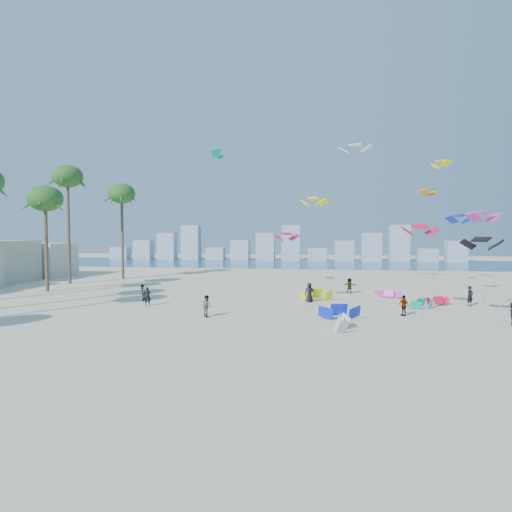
# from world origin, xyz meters

# --- Properties ---
(ground) EXTENTS (220.00, 220.00, 0.00)m
(ground) POSITION_xyz_m (0.00, 0.00, 0.00)
(ground) COLOR beige
(ground) RESTS_ON ground
(ocean) EXTENTS (220.00, 220.00, 0.00)m
(ocean) POSITION_xyz_m (0.00, 72.00, 0.01)
(ocean) COLOR navy
(ocean) RESTS_ON ground
(kitesurfer_near) EXTENTS (0.72, 0.60, 1.68)m
(kitesurfer_near) POSITION_xyz_m (-6.72, 15.63, 0.84)
(kitesurfer_near) COLOR black
(kitesurfer_near) RESTS_ON ground
(kitesurfer_mid) EXTENTS (1.03, 1.03, 1.68)m
(kitesurfer_mid) POSITION_xyz_m (-0.15, 11.48, 0.84)
(kitesurfer_mid) COLOR gray
(kitesurfer_mid) RESTS_ON ground
(kitesurfers_far) EXTENTS (30.95, 16.04, 1.84)m
(kitesurfers_far) POSITION_xyz_m (11.58, 18.76, 0.85)
(kitesurfers_far) COLOR black
(kitesurfers_far) RESTS_ON ground
(grounded_kites) EXTENTS (14.00, 17.74, 1.03)m
(grounded_kites) POSITION_xyz_m (11.69, 16.17, 0.46)
(grounded_kites) COLOR silver
(grounded_kites) RESTS_ON ground
(flying_kites) EXTENTS (28.33, 24.43, 17.16)m
(flying_kites) POSITION_xyz_m (14.42, 23.03, 11.19)
(flying_kites) COLOR red
(flying_kites) RESTS_ON ground
(distant_skyline) EXTENTS (85.00, 3.00, 8.40)m
(distant_skyline) POSITION_xyz_m (-1.19, 82.00, 3.09)
(distant_skyline) COLOR #9EADBF
(distant_skyline) RESTS_ON ground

